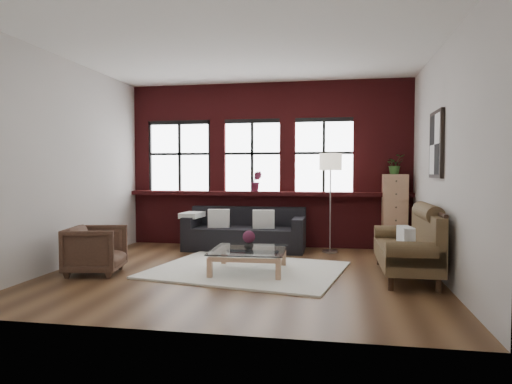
% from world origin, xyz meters
% --- Properties ---
extents(floor, '(5.50, 5.50, 0.00)m').
position_xyz_m(floor, '(0.00, 0.00, 0.00)').
color(floor, '#472D1A').
rests_on(floor, ground).
extents(ceiling, '(5.50, 5.50, 0.00)m').
position_xyz_m(ceiling, '(0.00, 0.00, 3.20)').
color(ceiling, white).
rests_on(ceiling, ground).
extents(wall_back, '(5.50, 0.00, 5.50)m').
position_xyz_m(wall_back, '(0.00, 2.50, 1.60)').
color(wall_back, '#BCB6AF').
rests_on(wall_back, ground).
extents(wall_front, '(5.50, 0.00, 5.50)m').
position_xyz_m(wall_front, '(0.00, -2.50, 1.60)').
color(wall_front, '#BCB6AF').
rests_on(wall_front, ground).
extents(wall_left, '(0.00, 5.00, 5.00)m').
position_xyz_m(wall_left, '(-2.75, 0.00, 1.60)').
color(wall_left, '#BCB6AF').
rests_on(wall_left, ground).
extents(wall_right, '(0.00, 5.00, 5.00)m').
position_xyz_m(wall_right, '(2.75, 0.00, 1.60)').
color(wall_right, '#BCB6AF').
rests_on(wall_right, ground).
extents(brick_backwall, '(5.50, 0.12, 3.20)m').
position_xyz_m(brick_backwall, '(0.00, 2.44, 1.60)').
color(brick_backwall, '#561416').
rests_on(brick_backwall, floor).
extents(sill_ledge, '(5.50, 0.30, 0.08)m').
position_xyz_m(sill_ledge, '(0.00, 2.35, 1.04)').
color(sill_ledge, '#561416').
rests_on(sill_ledge, brick_backwall).
extents(window_left, '(1.38, 0.10, 1.50)m').
position_xyz_m(window_left, '(-1.80, 2.45, 1.75)').
color(window_left, black).
rests_on(window_left, brick_backwall).
extents(window_mid, '(1.38, 0.10, 1.50)m').
position_xyz_m(window_mid, '(-0.30, 2.45, 1.75)').
color(window_mid, black).
rests_on(window_mid, brick_backwall).
extents(window_right, '(1.38, 0.10, 1.50)m').
position_xyz_m(window_right, '(1.10, 2.45, 1.75)').
color(window_right, black).
rests_on(window_right, brick_backwall).
extents(wall_poster, '(0.05, 0.74, 0.94)m').
position_xyz_m(wall_poster, '(2.72, 0.30, 1.85)').
color(wall_poster, black).
rests_on(wall_poster, wall_right).
extents(shag_rug, '(3.05, 2.59, 0.03)m').
position_xyz_m(shag_rug, '(0.05, 0.14, 0.01)').
color(shag_rug, silver).
rests_on(shag_rug, floor).
extents(dark_sofa, '(2.23, 0.90, 0.81)m').
position_xyz_m(dark_sofa, '(-0.34, 1.90, 0.40)').
color(dark_sofa, black).
rests_on(dark_sofa, floor).
extents(pillow_a, '(0.42, 0.20, 0.34)m').
position_xyz_m(pillow_a, '(-0.82, 1.80, 0.59)').
color(pillow_a, silver).
rests_on(pillow_a, dark_sofa).
extents(pillow_b, '(0.42, 0.20, 0.34)m').
position_xyz_m(pillow_b, '(0.03, 1.80, 0.59)').
color(pillow_b, silver).
rests_on(pillow_b, dark_sofa).
extents(vintage_settee, '(0.82, 1.85, 0.99)m').
position_xyz_m(vintage_settee, '(2.30, 0.14, 0.49)').
color(vintage_settee, '#503E25').
rests_on(vintage_settee, floor).
extents(pillow_settee, '(0.18, 0.39, 0.34)m').
position_xyz_m(pillow_settee, '(2.22, -0.42, 0.60)').
color(pillow_settee, silver).
rests_on(pillow_settee, vintage_settee).
extents(armchair, '(0.88, 0.87, 0.69)m').
position_xyz_m(armchair, '(-2.06, -0.43, 0.34)').
color(armchair, '#422C21').
rests_on(armchair, floor).
extents(coffee_table, '(1.10, 1.10, 0.36)m').
position_xyz_m(coffee_table, '(0.10, 0.00, 0.17)').
color(coffee_table, tan).
rests_on(coffee_table, shag_rug).
extents(vase, '(0.16, 0.16, 0.15)m').
position_xyz_m(vase, '(0.10, 0.00, 0.42)').
color(vase, '#B2B2B2').
rests_on(vase, coffee_table).
extents(flowers, '(0.18, 0.18, 0.18)m').
position_xyz_m(flowers, '(0.10, 0.00, 0.53)').
color(flowers, '#541D35').
rests_on(flowers, vase).
extents(drawer_chest, '(0.44, 0.44, 1.42)m').
position_xyz_m(drawer_chest, '(2.40, 2.25, 0.71)').
color(drawer_chest, tan).
rests_on(drawer_chest, floor).
extents(potted_plant_top, '(0.39, 0.37, 0.36)m').
position_xyz_m(potted_plant_top, '(2.40, 2.25, 1.60)').
color(potted_plant_top, '#2D5923').
rests_on(potted_plant_top, drawer_chest).
extents(floor_lamp, '(0.40, 0.40, 1.95)m').
position_xyz_m(floor_lamp, '(1.24, 1.91, 0.97)').
color(floor_lamp, '#A5A5A8').
rests_on(floor_lamp, floor).
extents(sill_plant, '(0.24, 0.20, 0.40)m').
position_xyz_m(sill_plant, '(-0.20, 2.32, 1.28)').
color(sill_plant, '#541D35').
rests_on(sill_plant, sill_ledge).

